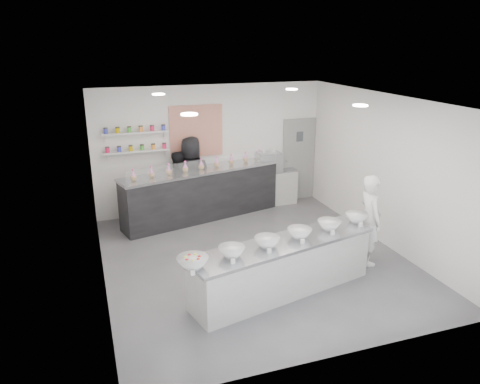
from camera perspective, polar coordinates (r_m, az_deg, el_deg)
name	(u,v)px	position (r m, az deg, el deg)	size (l,w,h in m)	color
floor	(255,260)	(8.98, 1.81, -8.24)	(6.00, 6.00, 0.00)	#515156
ceiling	(256,100)	(8.09, 2.02, 11.12)	(6.00, 6.00, 0.00)	white
back_wall	(211,149)	(11.17, -3.56, 5.29)	(5.50, 5.50, 0.00)	white
left_wall	(97,201)	(7.91, -17.06, -1.04)	(6.00, 6.00, 0.00)	white
right_wall	(385,171)	(9.70, 17.30, 2.47)	(6.00, 6.00, 0.00)	white
back_door	(298,160)	(12.05, 7.14, 3.94)	(0.88, 0.04, 2.10)	gray
pattern_panel	(196,131)	(10.97, -5.35, 7.41)	(1.25, 0.03, 1.20)	#B72600
jar_shelf_lower	(137,151)	(10.74, -12.50, 4.90)	(1.45, 0.22, 0.04)	silver
jar_shelf_upper	(135,132)	(10.65, -12.65, 7.09)	(1.45, 0.22, 0.04)	silver
preserve_jars	(136,139)	(10.66, -12.59, 6.34)	(1.45, 0.10, 0.56)	#EE1D58
downlight_0	(189,114)	(6.74, -6.21, 9.40)	(0.24, 0.24, 0.02)	white
downlight_1	(360,105)	(7.85, 14.47, 10.18)	(0.24, 0.24, 0.02)	white
downlight_2	(159,94)	(9.28, -9.90, 11.66)	(0.24, 0.24, 0.02)	white
downlight_3	(292,89)	(10.11, 6.32, 12.35)	(0.24, 0.24, 0.02)	white
prep_counter	(283,267)	(7.76, 5.24, -9.13)	(3.29, 0.75, 0.90)	#ABABA6
back_bar	(202,194)	(10.77, -4.65, -0.27)	(3.81, 0.70, 1.18)	black
sneeze_guard	(208,166)	(10.28, -3.87, 3.20)	(3.75, 0.02, 0.32)	white
espresso_ledge	(274,187)	(11.75, 4.13, 0.55)	(1.18, 0.37, 0.87)	#ABABA6
espresso_machine	(269,162)	(11.51, 3.53, 3.64)	(0.60, 0.42, 0.46)	#93969E
cup_stacks	(255,166)	(11.40, 1.89, 3.14)	(0.24, 0.24, 0.31)	#CBB791
prep_bowls	(284,238)	(7.53, 5.35, -5.56)	(3.65, 0.50, 0.16)	white
label_cards	(290,255)	(7.08, 6.12, -7.59)	(3.31, 0.04, 0.07)	white
cookie_bags	(201,164)	(10.57, -4.75, 3.41)	(3.33, 0.13, 0.25)	pink
woman_prep	(370,220)	(8.87, 15.54, -3.28)	(0.62, 0.41, 1.70)	white
staff_left	(177,185)	(10.84, -7.65, 0.84)	(0.77, 0.60, 1.57)	black
staff_right	(192,177)	(10.86, -5.90, 1.83)	(0.93, 0.60, 1.90)	black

